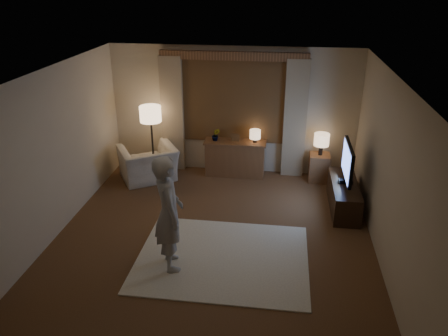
% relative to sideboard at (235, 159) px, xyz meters
% --- Properties ---
extents(room, '(5.04, 5.54, 2.64)m').
position_rel_sideboard_xyz_m(room, '(-0.07, -2.00, 0.98)').
color(room, brown).
rests_on(room, ground).
extents(rug, '(2.50, 2.00, 0.02)m').
position_rel_sideboard_xyz_m(rug, '(0.15, -2.97, -0.34)').
color(rug, white).
rests_on(rug, floor).
extents(sideboard, '(1.20, 0.40, 0.70)m').
position_rel_sideboard_xyz_m(sideboard, '(0.00, 0.00, 0.00)').
color(sideboard, brown).
rests_on(sideboard, floor).
extents(picture_frame, '(0.16, 0.02, 0.20)m').
position_rel_sideboard_xyz_m(picture_frame, '(-0.00, 0.00, 0.45)').
color(picture_frame, brown).
rests_on(picture_frame, sideboard).
extents(plant, '(0.17, 0.13, 0.30)m').
position_rel_sideboard_xyz_m(plant, '(-0.40, 0.00, 0.50)').
color(plant, '#999999').
rests_on(plant, sideboard).
extents(table_lamp_sideboard, '(0.22, 0.22, 0.30)m').
position_rel_sideboard_xyz_m(table_lamp_sideboard, '(0.40, 0.00, 0.55)').
color(table_lamp_sideboard, black).
rests_on(table_lamp_sideboard, sideboard).
extents(floor_lamp, '(0.43, 0.43, 1.47)m').
position_rel_sideboard_xyz_m(floor_lamp, '(-1.67, -0.23, 0.89)').
color(floor_lamp, black).
rests_on(floor_lamp, floor).
extents(armchair, '(1.40, 1.36, 0.69)m').
position_rel_sideboard_xyz_m(armchair, '(-1.72, -0.47, -0.00)').
color(armchair, beige).
rests_on(armchair, floor).
extents(side_table, '(0.40, 0.40, 0.56)m').
position_rel_sideboard_xyz_m(side_table, '(1.71, -0.05, -0.07)').
color(side_table, brown).
rests_on(side_table, floor).
extents(table_lamp_side, '(0.30, 0.30, 0.44)m').
position_rel_sideboard_xyz_m(table_lamp_side, '(1.71, -0.05, 0.52)').
color(table_lamp_side, black).
rests_on(table_lamp_side, side_table).
extents(tv_stand, '(0.45, 1.40, 0.50)m').
position_rel_sideboard_xyz_m(tv_stand, '(2.08, -1.18, -0.10)').
color(tv_stand, black).
rests_on(tv_stand, floor).
extents(tv, '(0.24, 0.99, 0.71)m').
position_rel_sideboard_xyz_m(tv, '(2.07, -1.18, 0.54)').
color(tv, black).
rests_on(tv, tv_stand).
extents(person, '(0.62, 0.73, 1.69)m').
position_rel_sideboard_xyz_m(person, '(-0.55, -3.24, 0.52)').
color(person, '#B2ADA5').
rests_on(person, rug).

